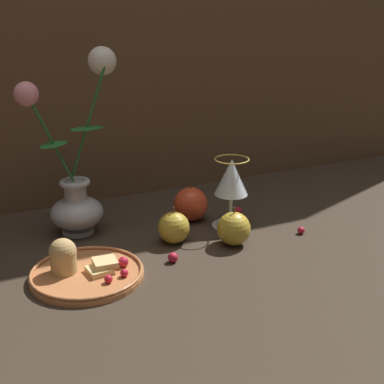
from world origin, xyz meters
TOP-DOWN VIEW (x-y plane):
  - ground_plane at (0.00, 0.00)m, footprint 2.40×2.40m
  - vase at (-0.19, 0.12)m, footprint 0.21×0.11m
  - plate_with_pastries at (-0.23, -0.08)m, footprint 0.20×0.20m
  - wine_glass at (0.11, 0.01)m, footprint 0.08×0.08m
  - apple_beside_vase at (-0.03, -0.01)m, footprint 0.06×0.06m
  - apple_near_glass at (0.05, 0.08)m, footprint 0.08×0.08m
  - apple_at_table_edge at (0.07, -0.08)m, footprint 0.07×0.07m
  - berry_near_plate at (0.23, -0.09)m, footprint 0.02×0.02m
  - berry_front_center at (-0.07, -0.09)m, footprint 0.02×0.02m
  - berry_by_glass_stem at (0.16, 0.05)m, footprint 0.02×0.02m

SIDE VIEW (x-z plane):
  - ground_plane at x=0.00m, z-range 0.00..0.00m
  - berry_near_plate at x=0.23m, z-range 0.00..0.02m
  - berry_front_center at x=-0.07m, z-range 0.00..0.02m
  - berry_by_glass_stem at x=0.16m, z-range 0.00..0.02m
  - plate_with_pastries at x=-0.23m, z-range -0.02..0.05m
  - apple_beside_vase at x=-0.03m, z-range -0.01..0.07m
  - apple_at_table_edge at x=0.07m, z-range -0.01..0.07m
  - apple_near_glass at x=0.05m, z-range -0.01..0.08m
  - wine_glass at x=0.11m, z-range 0.03..0.18m
  - vase at x=-0.19m, z-range -0.07..0.30m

